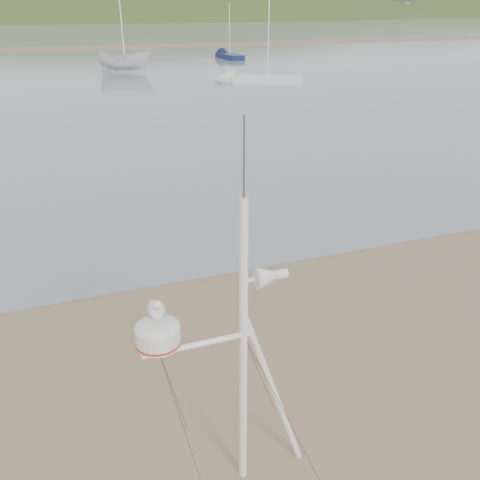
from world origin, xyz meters
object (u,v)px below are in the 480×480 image
object	(u,v)px
sailboat_white_near	(244,79)
boat_white	(123,43)
mast_rig	(240,412)
sailboat_blue_far	(224,55)

from	to	relation	value
sailboat_white_near	boat_white	bearing A→B (deg)	127.00
boat_white	mast_rig	bearing A→B (deg)	-164.53
mast_rig	sailboat_white_near	size ratio (longest dim) A/B	0.65
mast_rig	sailboat_white_near	xyz separation A→B (m)	(12.42, 32.71, -0.79)
mast_rig	sailboat_white_near	world-z (taller)	sailboat_white_near
sailboat_blue_far	sailboat_white_near	size ratio (longest dim) A/B	0.88
boat_white	sailboat_white_near	bearing A→B (deg)	-120.63
sailboat_blue_far	sailboat_white_near	distance (m)	19.86
mast_rig	sailboat_blue_far	size ratio (longest dim) A/B	0.74
mast_rig	sailboat_white_near	bearing A→B (deg)	69.20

